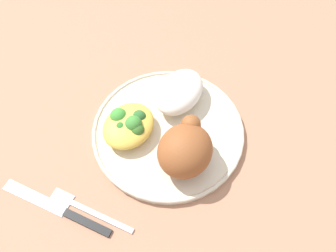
# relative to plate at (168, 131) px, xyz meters

# --- Properties ---
(ground_plane) EXTENTS (2.00, 2.00, 0.00)m
(ground_plane) POSITION_rel_plate_xyz_m (0.00, 0.00, -0.01)
(ground_plane) COLOR #A67155
(plate) EXTENTS (0.26, 0.26, 0.01)m
(plate) POSITION_rel_plate_xyz_m (0.00, 0.00, 0.00)
(plate) COLOR beige
(plate) RESTS_ON ground_plane
(roasted_chicken) EXTENTS (0.10, 0.08, 0.07)m
(roasted_chicken) POSITION_rel_plate_xyz_m (-0.03, -0.05, 0.04)
(roasted_chicken) COLOR brown
(roasted_chicken) RESTS_ON plate
(rice_pile) EXTENTS (0.10, 0.07, 0.04)m
(rice_pile) POSITION_rel_plate_xyz_m (0.06, 0.02, 0.03)
(rice_pile) COLOR white
(rice_pile) RESTS_ON plate
(mac_cheese_with_broccoli) EXTENTS (0.09, 0.08, 0.04)m
(mac_cheese_with_broccoli) POSITION_rel_plate_xyz_m (-0.04, 0.05, 0.02)
(mac_cheese_with_broccoli) COLOR gold
(mac_cheese_with_broccoli) RESTS_ON plate
(fork) EXTENTS (0.04, 0.14, 0.01)m
(fork) POSITION_rel_plate_xyz_m (-0.18, 0.03, -0.00)
(fork) COLOR silver
(fork) RESTS_ON ground_plane
(knife) EXTENTS (0.04, 0.19, 0.01)m
(knife) POSITION_rel_plate_xyz_m (-0.20, 0.06, -0.00)
(knife) COLOR black
(knife) RESTS_ON ground_plane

